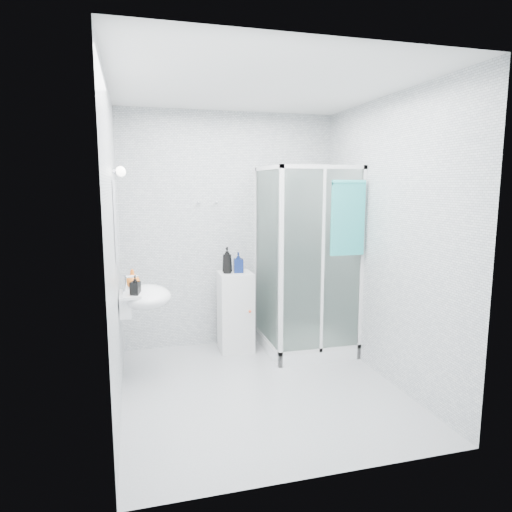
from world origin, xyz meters
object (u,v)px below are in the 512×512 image
object	(u,v)px
storage_cabinet	(236,312)
hand_towel	(348,216)
shampoo_bottle_a	(227,260)
shampoo_bottle_b	(238,262)
wall_basin	(143,297)
soap_dispenser_black	(135,285)
shower_enclosure	(301,312)
soap_dispenser_orange	(132,278)

from	to	relation	value
storage_cabinet	hand_towel	world-z (taller)	hand_towel
shampoo_bottle_a	shampoo_bottle_b	world-z (taller)	shampoo_bottle_a
wall_basin	storage_cabinet	distance (m)	1.20
shampoo_bottle_b	soap_dispenser_black	size ratio (longest dim) A/B	1.30
shampoo_bottle_a	shampoo_bottle_b	xyz separation A→B (m)	(0.12, 0.01, -0.03)
shower_enclosure	shampoo_bottle_b	world-z (taller)	shower_enclosure
shampoo_bottle_a	soap_dispenser_orange	bearing A→B (deg)	-157.86
shower_enclosure	wall_basin	size ratio (longest dim) A/B	3.57
shampoo_bottle_a	hand_towel	bearing A→B (deg)	-31.36
wall_basin	soap_dispenser_orange	bearing A→B (deg)	117.04
soap_dispenser_orange	wall_basin	bearing A→B (deg)	-62.96
hand_towel	shampoo_bottle_b	xyz separation A→B (m)	(-0.95, 0.66, -0.52)
storage_cabinet	shampoo_bottle_b	distance (m)	0.55
storage_cabinet	shampoo_bottle_a	world-z (taller)	shampoo_bottle_a
shampoo_bottle_b	shampoo_bottle_a	bearing A→B (deg)	-176.92
shower_enclosure	soap_dispenser_orange	distance (m)	1.82
shampoo_bottle_b	soap_dispenser_orange	size ratio (longest dim) A/B	1.31
soap_dispenser_orange	soap_dispenser_black	world-z (taller)	soap_dispenser_black
hand_towel	soap_dispenser_orange	bearing A→B (deg)	172.96
wall_basin	soap_dispenser_black	bearing A→B (deg)	-112.32
shower_enclosure	soap_dispenser_orange	xyz separation A→B (m)	(-1.74, -0.15, 0.50)
wall_basin	hand_towel	world-z (taller)	hand_towel
shampoo_bottle_b	wall_basin	bearing A→B (deg)	-150.57
shampoo_bottle_a	soap_dispenser_black	distance (m)	1.21
wall_basin	soap_dispenser_black	world-z (taller)	soap_dispenser_black
soap_dispenser_orange	hand_towel	bearing A→B (deg)	-7.04
shower_enclosure	storage_cabinet	distance (m)	0.72
shower_enclosure	hand_towel	size ratio (longest dim) A/B	2.72
storage_cabinet	soap_dispenser_black	distance (m)	1.38
shower_enclosure	hand_towel	distance (m)	1.17
shower_enclosure	soap_dispenser_black	size ratio (longest dim) A/B	11.82
hand_towel	shampoo_bottle_a	distance (m)	1.35
shampoo_bottle_a	soap_dispenser_black	world-z (taller)	shampoo_bottle_a
shampoo_bottle_a	soap_dispenser_orange	size ratio (longest dim) A/B	1.67
shampoo_bottle_b	soap_dispenser_black	world-z (taller)	shampoo_bottle_b
shampoo_bottle_b	soap_dispenser_orange	distance (m)	1.18
storage_cabinet	hand_towel	bearing A→B (deg)	-32.62
storage_cabinet	wall_basin	bearing A→B (deg)	-148.68
storage_cabinet	hand_towel	xyz separation A→B (m)	(0.99, -0.66, 1.07)
wall_basin	storage_cabinet	size ratio (longest dim) A/B	0.64
shower_enclosure	hand_towel	bearing A→B (deg)	-51.58
wall_basin	hand_towel	bearing A→B (deg)	-2.47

